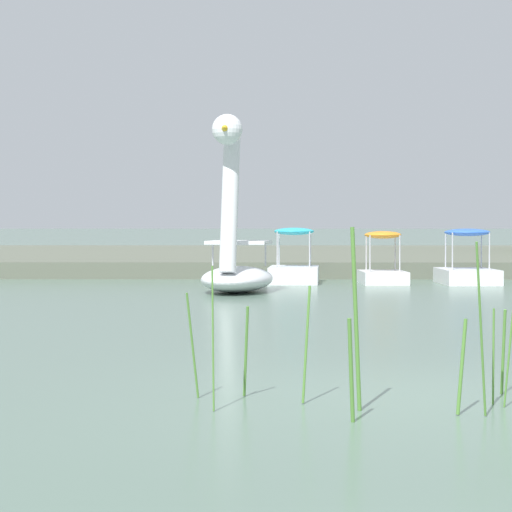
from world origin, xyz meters
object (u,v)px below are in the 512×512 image
object	(u,v)px
pedal_boat_blue	(467,268)
pedal_boat_cyan	(294,268)
pedal_boat_orange	(383,268)
swan_boat	(236,257)

from	to	relation	value
pedal_boat_blue	pedal_boat_cyan	xyz separation A→B (m)	(-4.60, 0.31, -0.00)
pedal_boat_blue	pedal_boat_cyan	distance (m)	4.61
pedal_boat_cyan	pedal_boat_orange	bearing A→B (deg)	-7.85
swan_boat	pedal_boat_orange	size ratio (longest dim) A/B	2.10
pedal_boat_blue	pedal_boat_orange	world-z (taller)	pedal_boat_blue
swan_boat	pedal_boat_cyan	xyz separation A→B (m)	(1.45, 4.05, -0.43)
pedal_boat_orange	pedal_boat_blue	bearing A→B (deg)	0.49
pedal_boat_blue	pedal_boat_cyan	size ratio (longest dim) A/B	1.03
pedal_boat_orange	pedal_boat_cyan	xyz separation A→B (m)	(-2.36, 0.32, 0.00)
swan_boat	pedal_boat_cyan	world-z (taller)	swan_boat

